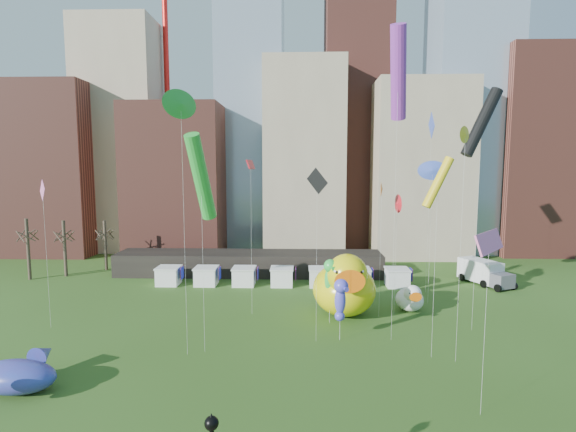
{
  "coord_description": "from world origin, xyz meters",
  "views": [
    {
      "loc": [
        3.47,
        -19.4,
        15.34
      ],
      "look_at": [
        2.56,
        10.7,
        12.0
      ],
      "focal_mm": 27.0,
      "sensor_mm": 36.0,
      "label": 1
    }
  ],
  "objects_px": {
    "small_duck": "(410,298)",
    "box_truck": "(484,272)",
    "big_duck": "(345,286)",
    "whale_inflatable": "(17,374)",
    "seahorse_purple": "(340,296)",
    "seahorse_green": "(330,276)"
  },
  "relations": [
    {
      "from": "seahorse_green",
      "to": "box_truck",
      "type": "relative_size",
      "value": 0.84
    },
    {
      "from": "seahorse_green",
      "to": "seahorse_purple",
      "type": "relative_size",
      "value": 1.15
    },
    {
      "from": "small_duck",
      "to": "whale_inflatable",
      "type": "xyz_separation_m",
      "value": [
        -31.32,
        -17.64,
        -0.26
      ]
    },
    {
      "from": "small_duck",
      "to": "seahorse_purple",
      "type": "xyz_separation_m",
      "value": [
        -8.24,
        -8.13,
        2.61
      ]
    },
    {
      "from": "seahorse_green",
      "to": "seahorse_purple",
      "type": "xyz_separation_m",
      "value": [
        0.64,
        -4.36,
        -0.77
      ]
    },
    {
      "from": "big_duck",
      "to": "whale_inflatable",
      "type": "distance_m",
      "value": 29.0
    },
    {
      "from": "seahorse_green",
      "to": "box_truck",
      "type": "bearing_deg",
      "value": 20.01
    },
    {
      "from": "small_duck",
      "to": "whale_inflatable",
      "type": "relative_size",
      "value": 0.55
    },
    {
      "from": "seahorse_purple",
      "to": "small_duck",
      "type": "bearing_deg",
      "value": 20.97
    },
    {
      "from": "big_duck",
      "to": "box_truck",
      "type": "bearing_deg",
      "value": 32.83
    },
    {
      "from": "seahorse_purple",
      "to": "seahorse_green",
      "type": "bearing_deg",
      "value": 74.71
    },
    {
      "from": "big_duck",
      "to": "box_truck",
      "type": "xyz_separation_m",
      "value": [
        19.73,
        13.1,
        -1.59
      ]
    },
    {
      "from": "small_duck",
      "to": "box_truck",
      "type": "bearing_deg",
      "value": 39.81
    },
    {
      "from": "big_duck",
      "to": "small_duck",
      "type": "relative_size",
      "value": 2.2
    },
    {
      "from": "seahorse_purple",
      "to": "box_truck",
      "type": "height_order",
      "value": "seahorse_purple"
    },
    {
      "from": "seahorse_purple",
      "to": "box_truck",
      "type": "bearing_deg",
      "value": 19.66
    },
    {
      "from": "whale_inflatable",
      "to": "box_truck",
      "type": "height_order",
      "value": "box_truck"
    },
    {
      "from": "small_duck",
      "to": "seahorse_green",
      "type": "height_order",
      "value": "seahorse_green"
    },
    {
      "from": "seahorse_purple",
      "to": "whale_inflatable",
      "type": "distance_m",
      "value": 25.12
    },
    {
      "from": "seahorse_green",
      "to": "big_duck",
      "type": "bearing_deg",
      "value": 36.09
    },
    {
      "from": "big_duck",
      "to": "seahorse_purple",
      "type": "relative_size",
      "value": 1.6
    },
    {
      "from": "big_duck",
      "to": "small_duck",
      "type": "xyz_separation_m",
      "value": [
        7.2,
        1.66,
        -1.76
      ]
    }
  ]
}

